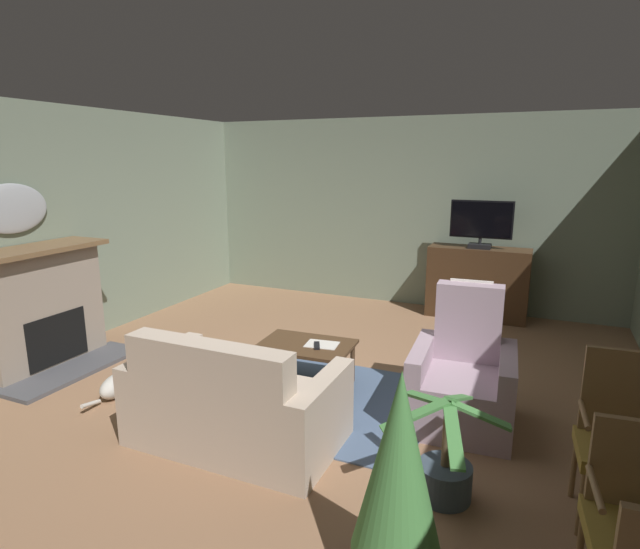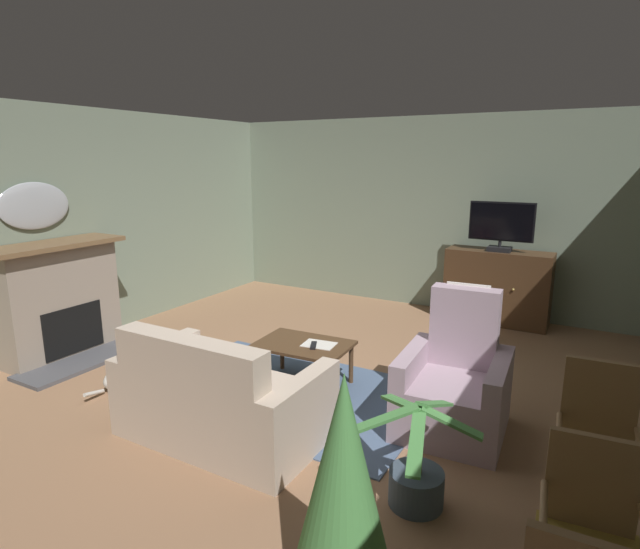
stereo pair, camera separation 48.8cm
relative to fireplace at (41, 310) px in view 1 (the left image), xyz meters
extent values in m
cube|color=#936B4C|center=(2.79, 0.45, -0.63)|extent=(6.72, 7.45, 0.04)
cube|color=gray|center=(2.79, 3.92, 0.76)|extent=(6.72, 0.10, 2.73)
cube|color=gray|center=(-0.33, 0.45, 0.76)|extent=(0.10, 7.45, 2.73)
cube|color=slate|center=(2.70, 0.43, -0.60)|extent=(2.55, 1.67, 0.01)
cube|color=#4C4C51|center=(0.39, 0.00, -0.59)|extent=(0.50, 1.45, 0.04)
cube|color=gray|center=(-0.03, 0.00, 0.00)|extent=(0.43, 1.25, 1.22)
cube|color=black|center=(0.15, 0.00, -0.29)|extent=(0.10, 0.70, 0.52)
cube|color=brown|center=(0.01, 0.00, 0.64)|extent=(0.55, 1.41, 0.05)
ellipsoid|color=#B2B7BF|center=(-0.25, 0.00, 1.04)|extent=(0.06, 0.80, 0.51)
cube|color=black|center=(3.95, 3.57, -0.58)|extent=(1.26, 0.39, 0.06)
cube|color=#422B19|center=(3.95, 3.57, -0.12)|extent=(1.32, 0.45, 0.97)
sphere|color=tan|center=(3.71, 3.33, -0.07)|extent=(0.03, 0.03, 0.03)
sphere|color=tan|center=(4.19, 3.33, -0.07)|extent=(0.03, 0.03, 0.03)
cube|color=black|center=(3.95, 3.52, 0.40)|extent=(0.29, 0.20, 0.06)
cylinder|color=black|center=(3.95, 3.52, 0.47)|extent=(0.04, 0.04, 0.08)
cube|color=black|center=(3.95, 3.52, 0.75)|extent=(0.80, 0.05, 0.50)
cube|color=black|center=(3.95, 3.49, 0.75)|extent=(0.76, 0.01, 0.46)
cube|color=#4C331E|center=(2.75, 0.63, -0.19)|extent=(0.91, 0.65, 0.03)
cylinder|color=#4C331E|center=(3.12, 0.90, -0.41)|extent=(0.04, 0.04, 0.40)
cylinder|color=#4C331E|center=(2.35, 0.85, -0.41)|extent=(0.04, 0.04, 0.40)
cylinder|color=#4C331E|center=(3.14, 0.40, -0.41)|extent=(0.04, 0.04, 0.40)
cylinder|color=#4C331E|center=(2.37, 0.36, -0.41)|extent=(0.04, 0.04, 0.40)
cube|color=black|center=(2.87, 0.60, -0.16)|extent=(0.12, 0.18, 0.02)
cube|color=silver|center=(2.89, 0.67, -0.17)|extent=(0.32, 0.26, 0.01)
cube|color=#C6B29E|center=(2.66, -0.44, -0.40)|extent=(1.27, 0.90, 0.41)
cube|color=#C6B29E|center=(2.66, -0.78, 0.05)|extent=(1.27, 0.20, 0.50)
cube|color=#C6B29E|center=(1.95, -0.44, -0.29)|extent=(0.15, 0.90, 0.63)
cube|color=#C6B29E|center=(3.37, -0.44, -0.29)|extent=(0.15, 0.90, 0.63)
cube|color=#A84C51|center=(2.88, -0.57, -0.08)|extent=(0.37, 0.17, 0.36)
cube|color=#AD93A3|center=(4.20, 0.51, -0.39)|extent=(0.60, 0.88, 0.44)
cube|color=#AD93A3|center=(4.18, 0.84, 0.17)|extent=(0.56, 0.21, 0.67)
cube|color=#AD93A3|center=(4.54, 0.53, -0.29)|extent=(0.18, 0.86, 0.64)
cube|color=#AD93A3|center=(3.87, 0.49, -0.29)|extent=(0.18, 0.86, 0.64)
cube|color=white|center=(4.18, 0.91, 0.40)|extent=(0.36, 0.04, 0.24)
cube|color=olive|center=(5.21, -1.07, -0.16)|extent=(0.46, 0.46, 0.08)
cube|color=olive|center=(5.19, -0.88, 0.09)|extent=(0.39, 0.07, 0.49)
cylinder|color=olive|center=(5.01, -0.90, -0.40)|extent=(0.04, 0.04, 0.41)
cylinder|color=olive|center=(5.02, -1.09, 0.06)|extent=(0.06, 0.34, 0.03)
cube|color=olive|center=(5.21, -0.33, -0.16)|extent=(0.46, 0.46, 0.08)
cube|color=olive|center=(5.20, -0.14, 0.13)|extent=(0.39, 0.06, 0.58)
cylinder|color=olive|center=(5.04, -0.53, -0.40)|extent=(0.04, 0.04, 0.41)
cylinder|color=olive|center=(5.01, -0.16, -0.40)|extent=(0.04, 0.04, 0.41)
cylinder|color=olive|center=(5.38, -0.14, -0.40)|extent=(0.04, 0.04, 0.41)
cylinder|color=olive|center=(5.01, -0.34, 0.06)|extent=(0.05, 0.34, 0.03)
cone|color=#4C8E47|center=(4.16, -1.32, 0.11)|extent=(0.45, 0.45, 0.95)
cylinder|color=#3D4C5B|center=(4.26, -0.49, -0.49)|extent=(0.35, 0.35, 0.23)
cylinder|color=brown|center=(4.26, -0.49, -0.21)|extent=(0.06, 0.06, 0.33)
cube|color=#4C8E47|center=(4.45, -0.46, -0.01)|extent=(0.38, 0.15, 0.15)
cube|color=#4C8E47|center=(4.29, -0.27, -0.01)|extent=(0.14, 0.43, 0.18)
cube|color=#4C8E47|center=(4.09, -0.36, -0.01)|extent=(0.37, 0.32, 0.11)
cube|color=#4C8E47|center=(4.08, -0.62, -0.01)|extent=(0.40, 0.32, 0.17)
cube|color=#4C8E47|center=(4.33, -0.75, -0.01)|extent=(0.22, 0.54, 0.13)
ellipsoid|color=beige|center=(1.23, -0.25, -0.50)|extent=(0.26, 0.44, 0.21)
sphere|color=beige|center=(1.20, 0.00, -0.47)|extent=(0.16, 0.16, 0.16)
cone|color=beige|center=(1.16, 0.00, -0.40)|extent=(0.04, 0.04, 0.04)
cone|color=beige|center=(1.24, 0.01, -0.40)|extent=(0.04, 0.04, 0.04)
cylinder|color=beige|center=(1.23, -0.56, -0.54)|extent=(0.07, 0.22, 0.09)
camera|label=1|loc=(4.69, -3.46, 1.53)|focal=28.51mm
camera|label=2|loc=(5.12, -3.25, 1.53)|focal=28.51mm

